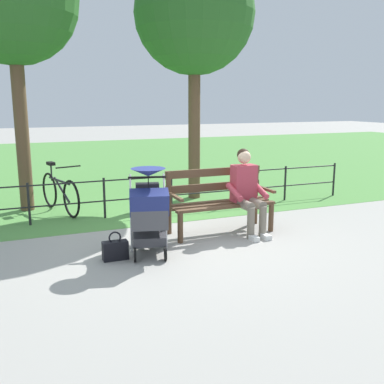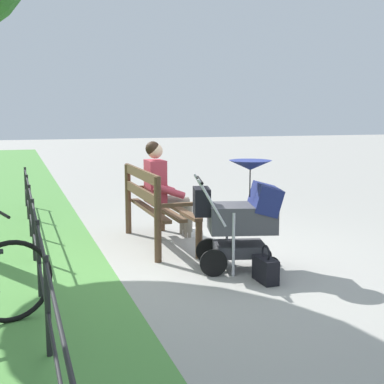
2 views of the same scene
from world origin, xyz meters
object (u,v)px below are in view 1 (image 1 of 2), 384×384
(person_on_bench, at_px, (247,189))
(handbag, at_px, (115,250))
(tree_behind_fence, at_px, (194,15))
(park_bench, at_px, (219,198))
(bicycle, at_px, (60,192))
(stroller, at_px, (149,210))

(person_on_bench, relative_size, handbag, 3.45)
(tree_behind_fence, bearing_deg, park_bench, 76.26)
(bicycle, bearing_deg, handbag, 97.68)
(person_on_bench, bearing_deg, handbag, 11.30)
(tree_behind_fence, height_order, bicycle, tree_behind_fence)
(stroller, height_order, bicycle, stroller)
(park_bench, bearing_deg, person_on_bench, 148.61)
(tree_behind_fence, bearing_deg, person_on_bench, 85.25)
(person_on_bench, distance_m, handbag, 2.23)
(park_bench, relative_size, handbag, 4.33)
(park_bench, bearing_deg, bicycle, -45.44)
(person_on_bench, relative_size, tree_behind_fence, 0.27)
(park_bench, relative_size, bicycle, 1.00)
(stroller, height_order, tree_behind_fence, tree_behind_fence)
(person_on_bench, bearing_deg, stroller, 13.00)
(stroller, xyz_separation_m, tree_behind_fence, (-1.87, -2.98, 3.01))
(handbag, bearing_deg, stroller, -174.90)
(stroller, distance_m, tree_behind_fence, 4.63)
(stroller, bearing_deg, tree_behind_fence, -122.10)
(person_on_bench, distance_m, tree_behind_fence, 3.92)
(person_on_bench, xyz_separation_m, bicycle, (2.50, -2.39, -0.31))
(tree_behind_fence, bearing_deg, bicycle, 4.49)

